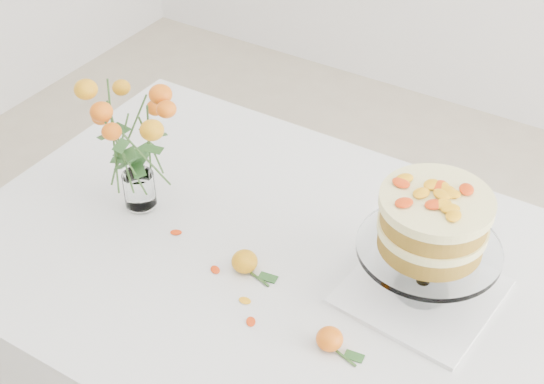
{
  "coord_description": "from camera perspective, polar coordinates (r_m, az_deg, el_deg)",
  "views": [
    {
      "loc": [
        0.57,
        -0.99,
        1.86
      ],
      "look_at": [
        -0.06,
        0.02,
        0.91
      ],
      "focal_mm": 50.0,
      "sensor_mm": 36.0,
      "label": 1
    }
  ],
  "objects": [
    {
      "name": "stray_petal_c",
      "position": [
        1.47,
        -1.6,
        -9.74
      ],
      "size": [
        0.03,
        0.02,
        0.0
      ],
      "primitive_type": "ellipsoid",
      "color": "#FCA50F",
      "rests_on": "table"
    },
    {
      "name": "stray_petal_b",
      "position": [
        1.51,
        -2.05,
        -8.18
      ],
      "size": [
        0.03,
        0.02,
        0.0
      ],
      "primitive_type": "ellipsoid",
      "color": "#FCA50F",
      "rests_on": "table"
    },
    {
      "name": "loose_rose_far",
      "position": [
        1.42,
        4.37,
        -10.98
      ],
      "size": [
        0.09,
        0.05,
        0.04
      ],
      "rotation": [
        0.0,
        0.0,
        -0.26
      ],
      "color": "orange",
      "rests_on": "table"
    },
    {
      "name": "loose_rose_near",
      "position": [
        1.56,
        -2.07,
        -5.26
      ],
      "size": [
        0.1,
        0.05,
        0.05
      ],
      "rotation": [
        0.0,
        0.0,
        -0.25
      ],
      "color": "orange",
      "rests_on": "table"
    },
    {
      "name": "napkin",
      "position": [
        1.55,
        11.16,
        -7.38
      ],
      "size": [
        0.3,
        0.3,
        0.01
      ],
      "primitive_type": "cube",
      "rotation": [
        0.0,
        0.0,
        -0.09
      ],
      "color": "white",
      "rests_on": "table"
    },
    {
      "name": "stray_petal_d",
      "position": [
        1.67,
        -7.24,
        -3.05
      ],
      "size": [
        0.03,
        0.02,
        0.0
      ],
      "primitive_type": "ellipsoid",
      "color": "#FCA50F",
      "rests_on": "table"
    },
    {
      "name": "stray_petal_a",
      "position": [
        1.58,
        -4.3,
        -5.87
      ],
      "size": [
        0.03,
        0.02,
        0.0
      ],
      "primitive_type": "ellipsoid",
      "color": "#FCA50F",
      "rests_on": "table"
    },
    {
      "name": "table",
      "position": [
        1.65,
        1.31,
        -7.44
      ],
      "size": [
        1.43,
        0.93,
        0.76
      ],
      "color": "tan",
      "rests_on": "ground"
    },
    {
      "name": "rose_vase",
      "position": [
        1.63,
        -10.57,
        4.68
      ],
      "size": [
        0.27,
        0.27,
        0.36
      ],
      "rotation": [
        0.0,
        0.0,
        0.18
      ],
      "color": "white",
      "rests_on": "table"
    },
    {
      "name": "cake_stand",
      "position": [
        1.44,
        11.98,
        -2.62
      ],
      "size": [
        0.28,
        0.28,
        0.25
      ],
      "rotation": [
        0.0,
        0.0,
        0.11
      ],
      "color": "white",
      "rests_on": "napkin"
    }
  ]
}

